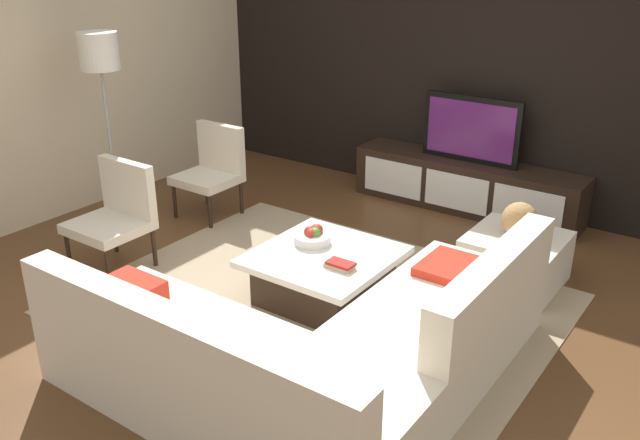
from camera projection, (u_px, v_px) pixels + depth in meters
name	position (u px, v px, depth m)	size (l,w,h in m)	color
ground_plane	(327.00, 308.00, 5.00)	(14.00, 14.00, 0.00)	brown
feature_wall_back	(490.00, 63.00, 6.48)	(6.40, 0.12, 2.80)	black
side_wall_left	(58.00, 67.00, 6.31)	(0.12, 5.20, 2.80)	beige
area_rug	(316.00, 304.00, 5.06)	(3.31, 2.67, 0.01)	tan
media_console	(466.00, 185.00, 6.70)	(2.28, 0.48, 0.50)	black
television	(471.00, 129.00, 6.48)	(0.97, 0.06, 0.64)	black
sectional_couch	(316.00, 352.00, 3.99)	(2.31, 2.39, 0.82)	beige
coffee_table	(324.00, 275.00, 5.05)	(0.96, 0.99, 0.38)	black
accent_chair_near	(117.00, 210.00, 5.48)	(0.58, 0.54, 0.87)	black
floor_lamp	(100.00, 63.00, 5.90)	(0.34, 0.34, 1.77)	#A5A5AA
ottoman	(515.00, 259.00, 5.30)	(0.70, 0.70, 0.40)	beige
fruit_bowl	(313.00, 236.00, 5.14)	(0.28, 0.28, 0.14)	silver
accent_chair_far	(213.00, 165.00, 6.52)	(0.54, 0.52, 0.87)	black
decorative_ball	(520.00, 220.00, 5.17)	(0.27, 0.27, 0.27)	#AD8451
book_stack	(340.00, 265.00, 4.76)	(0.21, 0.12, 0.05)	#CCB78C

